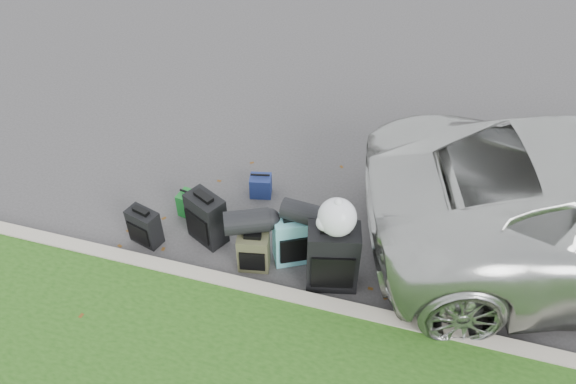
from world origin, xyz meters
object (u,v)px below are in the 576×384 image
(suitcase_olive, at_px, (254,252))
(tote_green, at_px, (191,204))
(suitcase_teal, at_px, (294,239))
(tote_navy, at_px, (261,186))
(suitcase_large_black_left, at_px, (207,218))
(suitcase_small_black, at_px, (145,227))
(suitcase_large_black_right, at_px, (333,257))

(suitcase_olive, relative_size, tote_green, 1.51)
(suitcase_teal, relative_size, tote_green, 2.01)
(suitcase_teal, relative_size, tote_navy, 2.17)
(suitcase_large_black_left, distance_m, suitcase_olive, 0.76)
(suitcase_olive, distance_m, tote_navy, 1.29)
(suitcase_small_black, relative_size, tote_navy, 1.60)
(suitcase_large_black_left, relative_size, suitcase_teal, 1.02)
(suitcase_large_black_left, bearing_deg, suitcase_teal, 25.44)
(suitcase_large_black_left, bearing_deg, suitcase_small_black, -133.30)
(tote_green, height_order, tote_navy, tote_green)
(suitcase_large_black_right, bearing_deg, suitcase_small_black, 166.13)
(tote_navy, bearing_deg, suitcase_small_black, -144.41)
(suitcase_teal, bearing_deg, suitcase_small_black, 159.91)
(suitcase_large_black_left, height_order, tote_green, suitcase_large_black_left)
(tote_green, bearing_deg, suitcase_small_black, -110.37)
(suitcase_large_black_left, distance_m, suitcase_large_black_right, 1.66)
(suitcase_olive, distance_m, suitcase_teal, 0.49)
(tote_green, relative_size, tote_navy, 1.08)
(suitcase_small_black, height_order, tote_green, suitcase_small_black)
(tote_green, bearing_deg, tote_navy, 48.06)
(suitcase_large_black_right, bearing_deg, suitcase_teal, 141.59)
(suitcase_small_black, bearing_deg, suitcase_large_black_left, 35.67)
(tote_green, bearing_deg, suitcase_large_black_left, -33.03)
(suitcase_large_black_right, height_order, tote_navy, suitcase_large_black_right)
(tote_navy, bearing_deg, suitcase_teal, -65.56)
(suitcase_large_black_left, xyz_separation_m, suitcase_large_black_right, (1.64, -0.27, 0.09))
(suitcase_olive, height_order, suitcase_large_black_right, suitcase_large_black_right)
(tote_green, bearing_deg, suitcase_large_black_right, -7.85)
(suitcase_olive, distance_m, tote_green, 1.26)
(tote_navy, bearing_deg, suitcase_large_black_right, -56.61)
(suitcase_large_black_right, bearing_deg, suitcase_olive, 167.56)
(suitcase_teal, relative_size, suitcase_large_black_right, 0.77)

